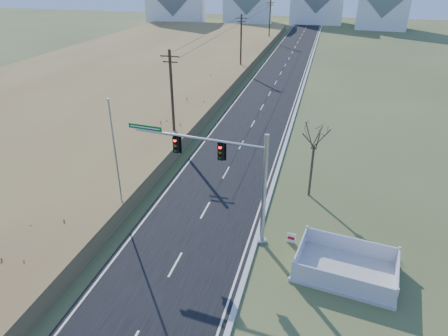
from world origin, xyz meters
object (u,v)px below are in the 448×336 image
at_px(open_sign, 291,238).
at_px(flagpole, 118,173).
at_px(fence_enclosure, 345,269).
at_px(bare_tree, 315,135).
at_px(traffic_signal_mast, 234,174).

xyz_separation_m(open_sign, flagpole, (-11.62, 0.07, 3.02)).
bearing_deg(flagpole, fence_enclosure, -8.05).
relative_size(flagpole, bare_tree, 1.39).
distance_m(flagpole, bare_tree, 13.87).
bearing_deg(flagpole, traffic_signal_mast, -1.90).
relative_size(fence_enclosure, open_sign, 8.86).
height_order(flagpole, bare_tree, flagpole).
height_order(traffic_signal_mast, flagpole, flagpole).
distance_m(fence_enclosure, bare_tree, 9.85).
relative_size(traffic_signal_mast, flagpole, 1.08).
height_order(fence_enclosure, open_sign, fence_enclosure).
bearing_deg(open_sign, flagpole, -172.17).
bearing_deg(open_sign, bare_tree, 91.83).
relative_size(traffic_signal_mast, fence_enclosure, 1.51).
bearing_deg(fence_enclosure, open_sign, 156.31).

